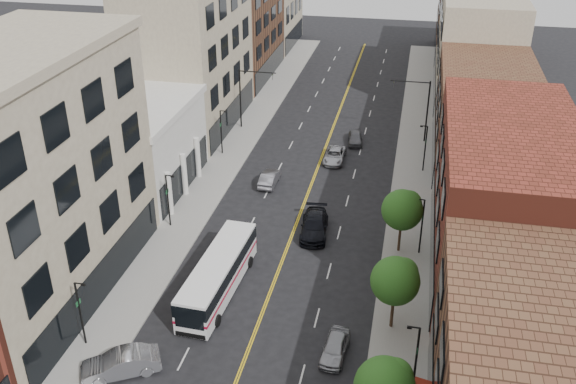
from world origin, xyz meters
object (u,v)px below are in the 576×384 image
Objects in this scene: car_angle_b at (121,364)px; car_lane_a at (314,225)px; car_parked_far at (335,347)px; car_lane_b at (335,156)px; city_bus at (218,273)px; car_lane_c at (355,138)px; car_lane_behind at (269,178)px.

car_angle_b is 0.89× the size of car_lane_a.
car_angle_b is 1.28× the size of car_parked_far.
car_lane_b is at bearing 136.33° from car_angle_b.
car_angle_b is 1.08× the size of car_lane_b.
city_bus reaches higher than car_lane_c.
car_angle_b is 21.61m from car_lane_a.
city_bus reaches higher than car_lane_behind.
car_lane_c reaches higher than car_parked_far.
car_angle_b is 1.28× the size of car_lane_c.
car_lane_behind is 14.18m from car_lane_c.
car_lane_behind is 8.91m from car_lane_b.
car_parked_far is (9.64, -5.16, -1.05)m from city_bus.
car_lane_behind is 1.08× the size of car_lane_c.
car_angle_b is 1.18× the size of car_lane_behind.
city_bus is 2.96× the size of car_parked_far.
car_angle_b reaches higher than car_lane_a.
car_lane_a is 1.44× the size of car_lane_c.
car_lane_behind is (3.23, 27.97, -0.13)m from car_angle_b.
car_lane_b is (-4.30, 30.35, -0.02)m from car_parked_far.
car_lane_behind is at bearing 120.15° from car_lane_a.
car_lane_b is at bearing -129.31° from car_lane_behind.
car_lane_b is (-0.36, 15.33, -0.17)m from car_lane_a.
car_parked_far is 0.70× the size of car_lane_a.
car_lane_a is at bearing -88.39° from car_lane_b.
car_lane_c is (1.29, 20.60, -0.15)m from car_lane_a.
car_angle_b is 28.16m from car_lane_behind.
city_bus is at bearing 155.93° from car_parked_far.
car_lane_a is at bearing 125.27° from car_angle_b.
car_lane_a is 20.64m from car_lane_c.
car_lane_a is at bearing 125.69° from car_lane_behind.
car_lane_behind is (-9.97, 23.47, 0.03)m from car_parked_far.
car_lane_c is at bearing 135.92° from car_angle_b.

